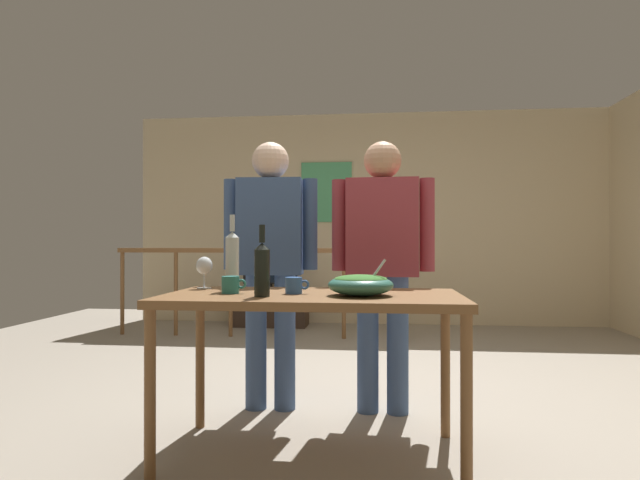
% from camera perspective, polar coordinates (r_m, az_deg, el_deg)
% --- Properties ---
extents(ground_plane, '(8.68, 8.68, 0.00)m').
position_cam_1_polar(ground_plane, '(3.56, 4.30, -17.07)').
color(ground_plane, '#9E9384').
extents(back_wall, '(5.94, 0.10, 2.67)m').
position_cam_1_polar(back_wall, '(6.76, 5.16, 2.34)').
color(back_wall, beige).
rests_on(back_wall, ground_plane).
extents(framed_picture, '(0.64, 0.03, 0.76)m').
position_cam_1_polar(framed_picture, '(6.75, 0.71, 5.19)').
color(framed_picture, '#4EAE72').
extents(stair_railing, '(3.20, 0.10, 1.02)m').
position_cam_1_polar(stair_railing, '(5.70, -1.82, -4.15)').
color(stair_railing, brown).
rests_on(stair_railing, ground_plane).
extents(tv_console, '(0.90, 0.40, 0.42)m').
position_cam_1_polar(tv_console, '(6.58, -5.33, -7.42)').
color(tv_console, '#38281E').
rests_on(tv_console, ground_plane).
extents(flat_screen_tv, '(0.67, 0.12, 0.48)m').
position_cam_1_polar(flat_screen_tv, '(6.50, -5.38, -3.15)').
color(flat_screen_tv, black).
rests_on(flat_screen_tv, tv_console).
extents(serving_table, '(1.42, 0.74, 0.78)m').
position_cam_1_polar(serving_table, '(2.56, -0.82, -7.61)').
color(serving_table, brown).
rests_on(serving_table, ground_plane).
extents(salad_bowl, '(0.31, 0.31, 0.17)m').
position_cam_1_polar(salad_bowl, '(2.47, 4.43, -4.75)').
color(salad_bowl, '#337060').
rests_on(salad_bowl, serving_table).
extents(wine_glass, '(0.09, 0.09, 0.17)m').
position_cam_1_polar(wine_glass, '(2.90, -12.42, -2.85)').
color(wine_glass, silver).
rests_on(wine_glass, serving_table).
extents(wine_bottle_dark, '(0.07, 0.07, 0.33)m').
position_cam_1_polar(wine_bottle_dark, '(2.43, -6.30, -3.03)').
color(wine_bottle_dark, black).
rests_on(wine_bottle_dark, serving_table).
extents(wine_bottle_clear, '(0.07, 0.07, 0.39)m').
position_cam_1_polar(wine_bottle_clear, '(2.75, -9.48, -2.10)').
color(wine_bottle_clear, silver).
rests_on(wine_bottle_clear, serving_table).
extents(mug_teal, '(0.12, 0.09, 0.08)m').
position_cam_1_polar(mug_teal, '(2.61, -9.62, -4.80)').
color(mug_teal, teal).
rests_on(mug_teal, serving_table).
extents(mug_blue, '(0.12, 0.08, 0.08)m').
position_cam_1_polar(mug_blue, '(2.56, -2.81, -4.93)').
color(mug_blue, '#3866B2').
rests_on(mug_blue, serving_table).
extents(person_standing_left, '(0.58, 0.24, 1.65)m').
position_cam_1_polar(person_standing_left, '(3.28, -5.39, -1.17)').
color(person_standing_left, '#3D5684').
rests_on(person_standing_left, ground_plane).
extents(person_standing_right, '(0.62, 0.24, 1.64)m').
position_cam_1_polar(person_standing_right, '(3.21, 6.80, -1.18)').
color(person_standing_right, '#3D5684').
rests_on(person_standing_right, ground_plane).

